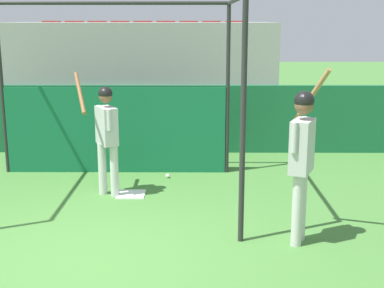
# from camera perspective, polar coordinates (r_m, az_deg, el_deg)

# --- Properties ---
(ground_plane) EXTENTS (60.00, 60.00, 0.00)m
(ground_plane) POSITION_cam_1_polar(r_m,az_deg,el_deg) (6.46, -11.21, -11.95)
(ground_plane) COLOR #477F38
(outfield_wall) EXTENTS (24.00, 0.12, 1.40)m
(outfield_wall) POSITION_cam_1_polar(r_m,az_deg,el_deg) (11.15, -6.16, 2.67)
(outfield_wall) COLOR #196038
(outfield_wall) RESTS_ON ground
(bleacher_section) EXTENTS (5.95, 2.40, 2.68)m
(bleacher_section) POSITION_cam_1_polar(r_m,az_deg,el_deg) (12.30, -5.57, 6.66)
(bleacher_section) COLOR #9E9E99
(bleacher_section) RESTS_ON ground
(batting_cage) EXTENTS (4.06, 3.18, 3.02)m
(batting_cage) POSITION_cam_1_polar(r_m,az_deg,el_deg) (9.14, -8.63, 3.73)
(batting_cage) COLOR #282828
(batting_cage) RESTS_ON ground
(home_plate) EXTENTS (0.44, 0.44, 0.02)m
(home_plate) POSITION_cam_1_polar(r_m,az_deg,el_deg) (8.57, -6.51, -5.34)
(home_plate) COLOR white
(home_plate) RESTS_ON ground
(player_batter) EXTENTS (0.77, 0.75, 1.90)m
(player_batter) POSITION_cam_1_polar(r_m,az_deg,el_deg) (8.36, -9.17, 1.42)
(player_batter) COLOR silver
(player_batter) RESTS_ON ground
(player_waiting) EXTENTS (0.53, 0.77, 2.15)m
(player_waiting) POSITION_cam_1_polar(r_m,az_deg,el_deg) (6.55, 11.64, -0.79)
(player_waiting) COLOR silver
(player_waiting) RESTS_ON ground
(baseball) EXTENTS (0.07, 0.07, 0.07)m
(baseball) POSITION_cam_1_polar(r_m,az_deg,el_deg) (9.40, -2.62, -3.41)
(baseball) COLOR white
(baseball) RESTS_ON ground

